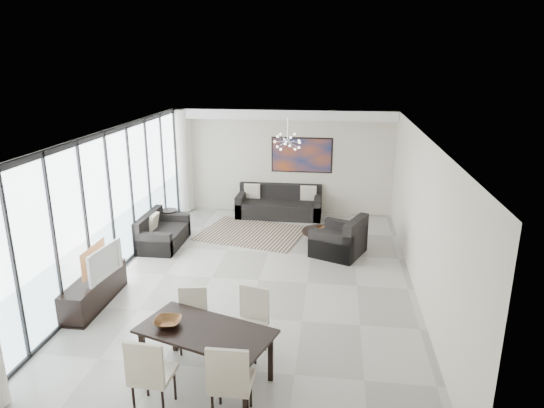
% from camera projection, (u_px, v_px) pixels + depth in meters
% --- Properties ---
extents(room_shell, '(6.00, 9.00, 2.90)m').
position_uv_depth(room_shell, '(282.00, 212.00, 9.12)').
color(room_shell, '#A8A39B').
rests_on(room_shell, ground).
extents(window_wall, '(0.37, 8.95, 2.90)m').
position_uv_depth(window_wall, '(115.00, 204.00, 9.53)').
color(window_wall, white).
rests_on(window_wall, floor).
extents(soffit, '(5.98, 0.40, 0.26)m').
position_uv_depth(soffit, '(283.00, 114.00, 12.86)').
color(soffit, white).
rests_on(soffit, room_shell).
extents(painting, '(1.68, 0.04, 0.98)m').
position_uv_depth(painting, '(302.00, 155.00, 13.29)').
color(painting, '#A34216').
rests_on(painting, room_shell).
extents(chandelier, '(0.66, 0.66, 0.71)m').
position_uv_depth(chandelier, '(288.00, 142.00, 11.24)').
color(chandelier, silver).
rests_on(chandelier, room_shell).
extents(rug, '(2.82, 2.39, 0.01)m').
position_uv_depth(rug, '(253.00, 233.00, 12.13)').
color(rug, black).
rests_on(rug, floor).
extents(coffee_table, '(0.94, 0.94, 0.33)m').
position_uv_depth(coffee_table, '(322.00, 236.00, 11.41)').
color(coffee_table, black).
rests_on(coffee_table, floor).
extents(bowl_coffee, '(0.23, 0.23, 0.07)m').
position_uv_depth(bowl_coffee, '(321.00, 229.00, 11.40)').
color(bowl_coffee, brown).
rests_on(bowl_coffee, coffee_table).
extents(sofa_main, '(2.31, 0.94, 0.84)m').
position_uv_depth(sofa_main, '(279.00, 206.00, 13.38)').
color(sofa_main, black).
rests_on(sofa_main, floor).
extents(loveseat, '(0.85, 1.51, 0.76)m').
position_uv_depth(loveseat, '(162.00, 235.00, 11.31)').
color(loveseat, black).
rests_on(loveseat, floor).
extents(armchair, '(1.33, 1.35, 0.88)m').
position_uv_depth(armchair, '(340.00, 241.00, 10.78)').
color(armchair, black).
rests_on(armchair, floor).
extents(side_table, '(0.43, 0.43, 0.59)m').
position_uv_depth(side_table, '(169.00, 217.00, 12.10)').
color(side_table, black).
rests_on(side_table, floor).
extents(tv_console, '(0.48, 1.70, 0.53)m').
position_uv_depth(tv_console, '(94.00, 290.00, 8.60)').
color(tv_console, black).
rests_on(tv_console, floor).
extents(television, '(0.24, 0.99, 0.56)m').
position_uv_depth(television, '(100.00, 262.00, 8.47)').
color(television, gray).
rests_on(television, tv_console).
extents(dining_table, '(2.00, 1.43, 0.75)m').
position_uv_depth(dining_table, '(206.00, 336.00, 6.49)').
color(dining_table, black).
rests_on(dining_table, floor).
extents(dining_chair_sw, '(0.51, 0.51, 1.06)m').
position_uv_depth(dining_chair_sw, '(149.00, 371.00, 5.85)').
color(dining_chair_sw, beige).
rests_on(dining_chair_sw, floor).
extents(dining_chair_se, '(0.51, 0.51, 1.09)m').
position_uv_depth(dining_chair_se, '(230.00, 378.00, 5.69)').
color(dining_chair_se, beige).
rests_on(dining_chair_se, floor).
extents(dining_chair_nw, '(0.50, 0.50, 0.93)m').
position_uv_depth(dining_chair_nw, '(193.00, 314.00, 7.29)').
color(dining_chair_nw, beige).
rests_on(dining_chair_nw, floor).
extents(dining_chair_ne, '(0.57, 0.57, 1.01)m').
position_uv_depth(dining_chair_ne, '(252.00, 316.00, 7.14)').
color(dining_chair_ne, beige).
rests_on(dining_chair_ne, floor).
extents(bowl_dining, '(0.39, 0.39, 0.09)m').
position_uv_depth(bowl_dining, '(168.00, 322.00, 6.57)').
color(bowl_dining, brown).
rests_on(bowl_dining, dining_table).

